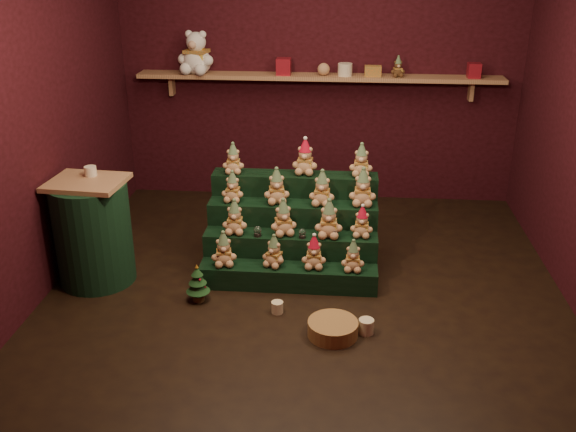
# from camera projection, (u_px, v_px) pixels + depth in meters

# --- Properties ---
(ground) EXTENTS (4.00, 4.00, 0.00)m
(ground) POSITION_uv_depth(u_px,v_px,m) (306.00, 286.00, 5.11)
(ground) COLOR black
(ground) RESTS_ON ground
(back_wall) EXTENTS (4.00, 0.10, 2.80)m
(back_wall) POSITION_uv_depth(u_px,v_px,m) (320.00, 63.00, 6.44)
(back_wall) COLOR black
(back_wall) RESTS_ON ground
(front_wall) EXTENTS (4.00, 0.10, 2.80)m
(front_wall) POSITION_uv_depth(u_px,v_px,m) (280.00, 234.00, 2.68)
(front_wall) COLOR black
(front_wall) RESTS_ON ground
(left_wall) EXTENTS (0.10, 4.00, 2.80)m
(left_wall) POSITION_uv_depth(u_px,v_px,m) (30.00, 108.00, 4.72)
(left_wall) COLOR black
(left_wall) RESTS_ON ground
(back_shelf) EXTENTS (3.60, 0.26, 0.24)m
(back_shelf) POSITION_uv_depth(u_px,v_px,m) (319.00, 77.00, 6.32)
(back_shelf) COLOR tan
(back_shelf) RESTS_ON ground
(riser_tier_front) EXTENTS (1.40, 0.22, 0.18)m
(riser_tier_front) POSITION_uv_depth(u_px,v_px,m) (288.00, 277.00, 5.06)
(riser_tier_front) COLOR black
(riser_tier_front) RESTS_ON ground
(riser_tier_midfront) EXTENTS (1.40, 0.22, 0.36)m
(riser_tier_midfront) POSITION_uv_depth(u_px,v_px,m) (291.00, 254.00, 5.23)
(riser_tier_midfront) COLOR black
(riser_tier_midfront) RESTS_ON ground
(riser_tier_midback) EXTENTS (1.40, 0.22, 0.54)m
(riser_tier_midback) POSITION_uv_depth(u_px,v_px,m) (293.00, 233.00, 5.39)
(riser_tier_midback) COLOR black
(riser_tier_midback) RESTS_ON ground
(riser_tier_back) EXTENTS (1.40, 0.22, 0.72)m
(riser_tier_back) POSITION_uv_depth(u_px,v_px,m) (295.00, 213.00, 5.56)
(riser_tier_back) COLOR black
(riser_tier_back) RESTS_ON ground
(teddy_0) EXTENTS (0.23, 0.21, 0.28)m
(teddy_0) POSITION_uv_depth(u_px,v_px,m) (224.00, 249.00, 5.00)
(teddy_0) COLOR tan
(teddy_0) RESTS_ON riser_tier_front
(teddy_1) EXTENTS (0.23, 0.23, 0.26)m
(teddy_1) POSITION_uv_depth(u_px,v_px,m) (274.00, 251.00, 4.99)
(teddy_1) COLOR tan
(teddy_1) RESTS_ON riser_tier_front
(teddy_2) EXTENTS (0.20, 0.18, 0.27)m
(teddy_2) POSITION_uv_depth(u_px,v_px,m) (314.00, 252.00, 4.97)
(teddy_2) COLOR tan
(teddy_2) RESTS_ON riser_tier_front
(teddy_3) EXTENTS (0.18, 0.16, 0.25)m
(teddy_3) POSITION_uv_depth(u_px,v_px,m) (353.00, 256.00, 4.93)
(teddy_3) COLOR tan
(teddy_3) RESTS_ON riser_tier_front
(teddy_4) EXTENTS (0.20, 0.18, 0.28)m
(teddy_4) POSITION_uv_depth(u_px,v_px,m) (235.00, 217.00, 5.13)
(teddy_4) COLOR tan
(teddy_4) RESTS_ON riser_tier_midfront
(teddy_5) EXTENTS (0.26, 0.25, 0.29)m
(teddy_5) POSITION_uv_depth(u_px,v_px,m) (283.00, 217.00, 5.10)
(teddy_5) COLOR tan
(teddy_5) RESTS_ON riser_tier_midfront
(teddy_6) EXTENTS (0.22, 0.20, 0.31)m
(teddy_6) POSITION_uv_depth(u_px,v_px,m) (329.00, 219.00, 5.06)
(teddy_6) COLOR tan
(teddy_6) RESTS_ON riser_tier_midfront
(teddy_7) EXTENTS (0.19, 0.18, 0.25)m
(teddy_7) POSITION_uv_depth(u_px,v_px,m) (362.00, 222.00, 5.07)
(teddy_7) COLOR tan
(teddy_7) RESTS_ON riser_tier_midfront
(teddy_8) EXTENTS (0.19, 0.18, 0.26)m
(teddy_8) POSITION_uv_depth(u_px,v_px,m) (233.00, 187.00, 5.28)
(teddy_8) COLOR tan
(teddy_8) RESTS_ON riser_tier_midback
(teddy_9) EXTENTS (0.24, 0.22, 0.29)m
(teddy_9) POSITION_uv_depth(u_px,v_px,m) (277.00, 186.00, 5.24)
(teddy_9) COLOR tan
(teddy_9) RESTS_ON riser_tier_midback
(teddy_10) EXTENTS (0.22, 0.21, 0.29)m
(teddy_10) POSITION_uv_depth(u_px,v_px,m) (322.00, 188.00, 5.20)
(teddy_10) COLOR tan
(teddy_10) RESTS_ON riser_tier_midback
(teddy_11) EXTENTS (0.22, 0.20, 0.31)m
(teddy_11) POSITION_uv_depth(u_px,v_px,m) (363.00, 187.00, 5.20)
(teddy_11) COLOR tan
(teddy_11) RESTS_ON riser_tier_midback
(teddy_12) EXTENTS (0.19, 0.17, 0.26)m
(teddy_12) POSITION_uv_depth(u_px,v_px,m) (233.00, 158.00, 5.39)
(teddy_12) COLOR tan
(teddy_12) RESTS_ON riser_tier_back
(teddy_13) EXTENTS (0.23, 0.21, 0.30)m
(teddy_13) POSITION_uv_depth(u_px,v_px,m) (305.00, 157.00, 5.37)
(teddy_13) COLOR tan
(teddy_13) RESTS_ON riser_tier_back
(teddy_14) EXTENTS (0.20, 0.19, 0.27)m
(teddy_14) POSITION_uv_depth(u_px,v_px,m) (361.00, 160.00, 5.33)
(teddy_14) COLOR tan
(teddy_14) RESTS_ON riser_tier_back
(snow_globe_a) EXTENTS (0.06, 0.06, 0.09)m
(snow_globe_a) POSITION_uv_depth(u_px,v_px,m) (258.00, 231.00, 5.11)
(snow_globe_a) COLOR black
(snow_globe_a) RESTS_ON riser_tier_midfront
(snow_globe_b) EXTENTS (0.06, 0.06, 0.08)m
(snow_globe_b) POSITION_uv_depth(u_px,v_px,m) (302.00, 233.00, 5.08)
(snow_globe_b) COLOR black
(snow_globe_b) RESTS_ON riser_tier_midfront
(snow_globe_c) EXTENTS (0.06, 0.06, 0.08)m
(snow_globe_c) POSITION_uv_depth(u_px,v_px,m) (334.00, 234.00, 5.06)
(snow_globe_c) COLOR black
(snow_globe_c) RESTS_ON riser_tier_midfront
(side_table) EXTENTS (0.60, 0.60, 0.86)m
(side_table) POSITION_uv_depth(u_px,v_px,m) (93.00, 232.00, 5.05)
(side_table) COLOR tan
(side_table) RESTS_ON ground
(table_ornament) EXTENTS (0.09, 0.09, 0.08)m
(table_ornament) POSITION_uv_depth(u_px,v_px,m) (90.00, 171.00, 4.95)
(table_ornament) COLOR beige
(table_ornament) RESTS_ON side_table
(mini_christmas_tree) EXTENTS (0.18, 0.18, 0.31)m
(mini_christmas_tree) POSITION_uv_depth(u_px,v_px,m) (198.00, 283.00, 4.85)
(mini_christmas_tree) COLOR #422F17
(mini_christmas_tree) RESTS_ON ground
(mug_left) EXTENTS (0.09, 0.09, 0.09)m
(mug_left) POSITION_uv_depth(u_px,v_px,m) (277.00, 307.00, 4.73)
(mug_left) COLOR beige
(mug_left) RESTS_ON ground
(mug_right) EXTENTS (0.11, 0.11, 0.11)m
(mug_right) POSITION_uv_depth(u_px,v_px,m) (366.00, 326.00, 4.48)
(mug_right) COLOR beige
(mug_right) RESTS_ON ground
(wicker_basket) EXTENTS (0.46, 0.46, 0.11)m
(wicker_basket) POSITION_uv_depth(u_px,v_px,m) (333.00, 329.00, 4.45)
(wicker_basket) COLOR #9F7A40
(wicker_basket) RESTS_ON ground
(white_bear) EXTENTS (0.44, 0.41, 0.52)m
(white_bear) POSITION_uv_depth(u_px,v_px,m) (196.00, 47.00, 6.27)
(white_bear) COLOR white
(white_bear) RESTS_ON back_shelf
(brown_bear) EXTENTS (0.16, 0.14, 0.19)m
(brown_bear) POSITION_uv_depth(u_px,v_px,m) (398.00, 67.00, 6.18)
(brown_bear) COLOR #50321A
(brown_bear) RESTS_ON back_shelf
(gift_tin_red_a) EXTENTS (0.14, 0.14, 0.16)m
(gift_tin_red_a) POSITION_uv_depth(u_px,v_px,m) (284.00, 67.00, 6.28)
(gift_tin_red_a) COLOR maroon
(gift_tin_red_a) RESTS_ON back_shelf
(gift_tin_cream) EXTENTS (0.14, 0.14, 0.12)m
(gift_tin_cream) POSITION_uv_depth(u_px,v_px,m) (345.00, 70.00, 6.24)
(gift_tin_cream) COLOR beige
(gift_tin_cream) RESTS_ON back_shelf
(gift_tin_red_b) EXTENTS (0.12, 0.12, 0.14)m
(gift_tin_red_b) POSITION_uv_depth(u_px,v_px,m) (474.00, 70.00, 6.14)
(gift_tin_red_b) COLOR maroon
(gift_tin_red_b) RESTS_ON back_shelf
(shelf_plush_ball) EXTENTS (0.12, 0.12, 0.12)m
(shelf_plush_ball) POSITION_uv_depth(u_px,v_px,m) (324.00, 69.00, 6.26)
(shelf_plush_ball) COLOR tan
(shelf_plush_ball) RESTS_ON back_shelf
(scarf_gift_box) EXTENTS (0.16, 0.10, 0.10)m
(scarf_gift_box) POSITION_uv_depth(u_px,v_px,m) (373.00, 71.00, 6.22)
(scarf_gift_box) COLOR orange
(scarf_gift_box) RESTS_ON back_shelf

